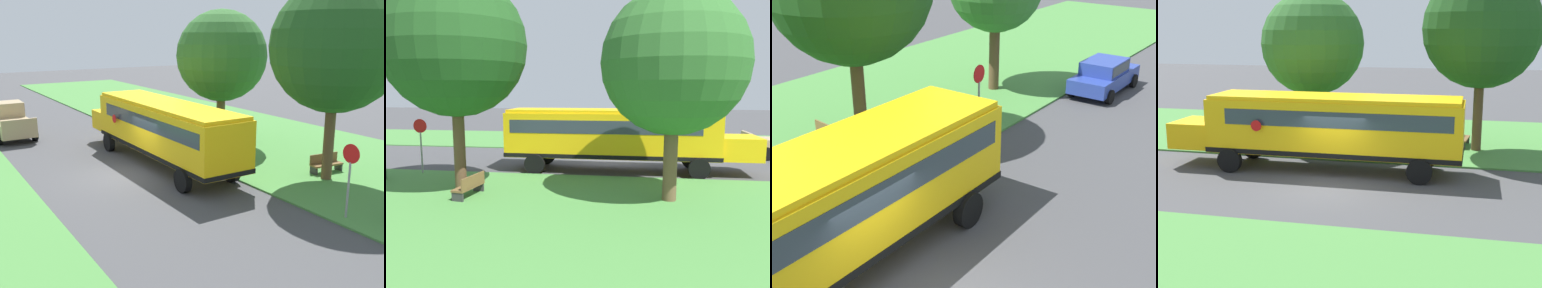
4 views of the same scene
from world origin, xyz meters
The scene contains 6 objects.
ground_plane centered at (0.00, 0.00, 0.00)m, with size 120.00×120.00×0.00m, color #424244.
grass_verge centered at (-10.00, 0.00, 0.04)m, with size 12.00×80.00×0.08m, color #47843D.
school_bus centered at (-2.44, -0.61, 1.92)m, with size 2.84×12.42×3.16m.
oak_tree_beside_bus centered at (-7.53, -2.75, 5.16)m, with size 5.20×5.20×7.71m.
oak_tree_roadside_mid centered at (-7.41, 5.44, 5.78)m, with size 5.55×5.55×8.62m.
park_bench centered at (-8.15, 4.74, 0.47)m, with size 1.65×0.69×0.92m.
Camera 4 is at (18.62, 5.30, 5.94)m, focal length 50.00 mm.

